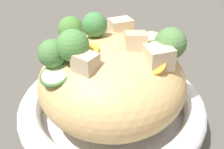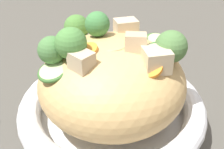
% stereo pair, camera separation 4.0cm
% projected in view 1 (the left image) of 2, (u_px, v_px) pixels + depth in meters
% --- Properties ---
extents(ground_plane, '(3.00, 3.00, 0.00)m').
position_uv_depth(ground_plane, '(112.00, 124.00, 0.46)').
color(ground_plane, '#4B4841').
extents(serving_bowl, '(0.29, 0.29, 0.05)m').
position_uv_depth(serving_bowl, '(112.00, 111.00, 0.44)').
color(serving_bowl, white).
rests_on(serving_bowl, ground_plane).
extents(noodle_heap, '(0.21, 0.21, 0.13)m').
position_uv_depth(noodle_heap, '(112.00, 82.00, 0.41)').
color(noodle_heap, tan).
rests_on(noodle_heap, serving_bowl).
extents(broccoli_florets, '(0.14, 0.21, 0.08)m').
position_uv_depth(broccoli_florets, '(97.00, 40.00, 0.38)').
color(broccoli_florets, '#9CC47B').
rests_on(broccoli_florets, serving_bowl).
extents(carrot_coins, '(0.10, 0.13, 0.04)m').
position_uv_depth(carrot_coins, '(141.00, 57.00, 0.37)').
color(carrot_coins, orange).
rests_on(carrot_coins, serving_bowl).
extents(zucchini_slices, '(0.19, 0.15, 0.03)m').
position_uv_depth(zucchini_slices, '(132.00, 52.00, 0.39)').
color(zucchini_slices, beige).
rests_on(zucchini_slices, serving_bowl).
extents(chicken_chunks, '(0.16, 0.13, 0.04)m').
position_uv_depth(chicken_chunks, '(129.00, 46.00, 0.38)').
color(chicken_chunks, '#CEB494').
rests_on(chicken_chunks, serving_bowl).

